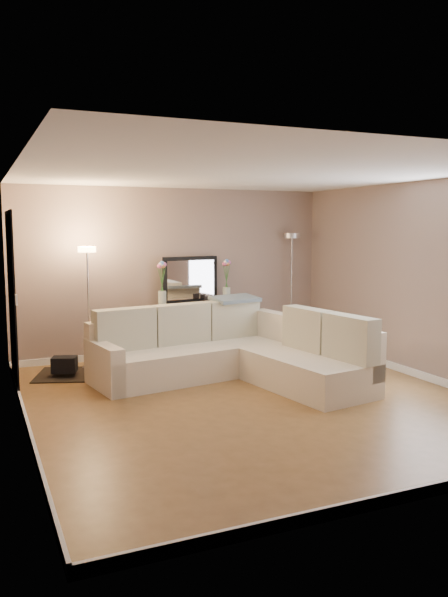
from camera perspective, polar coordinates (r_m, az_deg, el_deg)
name	(u,v)px	position (r m, az deg, el deg)	size (l,w,h in m)	color
floor	(251,400)	(6.88, 2.69, -9.92)	(5.00, 5.50, 0.01)	brown
ceiling	(253,172)	(6.61, 2.82, 12.26)	(5.00, 5.50, 0.01)	white
wall_back	(174,272)	(9.17, -4.88, 2.61)	(5.00, 0.02, 2.60)	gray
wall_front	(424,327)	(4.34, 19.04, -2.63)	(5.00, 0.02, 2.60)	gray
wall_left	(19,300)	(5.96, -19.45, -0.12)	(0.02, 5.50, 2.60)	gray
wall_right	(424,281)	(8.05, 19.02, 1.64)	(0.02, 5.50, 2.60)	gray
baseboard_back	(176,350)	(9.33, -4.75, -5.08)	(5.00, 0.03, 0.10)	white
baseboard_front	(415,494)	(4.72, 18.19, -17.71)	(5.00, 0.03, 0.10)	white
baseboard_left	(27,424)	(6.24, -18.74, -11.58)	(0.03, 5.50, 0.10)	white
baseboard_right	(419,374)	(8.23, 18.54, -7.06)	(0.03, 5.50, 0.10)	white
doorway	(12,300)	(7.67, -20.07, -0.14)	(0.02, 1.20, 2.20)	black
switch_plate	(17,300)	(6.82, -19.67, -0.13)	(0.02, 0.08, 0.12)	white
sectional_sofa	(232,352)	(7.71, 0.79, -5.31)	(3.09, 2.72, 0.96)	beige
throw_blanket	(235,299)	(8.41, 1.09, -0.03)	(0.69, 0.40, 0.05)	slate
console_table	(191,327)	(9.04, -3.27, -2.83)	(1.35, 0.49, 0.81)	black
leaning_mirror	(190,280)	(9.13, -3.31, 1.85)	(0.93, 0.14, 0.73)	black
table_decor	(196,303)	(8.98, -2.73, -0.41)	(0.56, 0.14, 0.13)	orange
flower_vase_left	(162,288)	(8.75, -6.09, 1.07)	(0.16, 0.13, 0.69)	silver
flower_vase_right	(227,284)	(9.25, 0.25, 1.43)	(0.16, 0.13, 0.69)	silver
floor_lamp_lit	(88,283)	(8.33, -13.20, 1.47)	(0.31, 0.31, 1.73)	silver
floor_lamp_unlit	(292,267)	(9.79, 6.64, 3.12)	(0.27, 0.27, 1.90)	silver
charcoal_rug	(80,374)	(8.23, -13.97, -7.21)	(1.13, 0.85, 0.02)	black
black_bag	(64,364)	(8.12, -15.37, -6.24)	(0.32, 0.23, 0.21)	black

